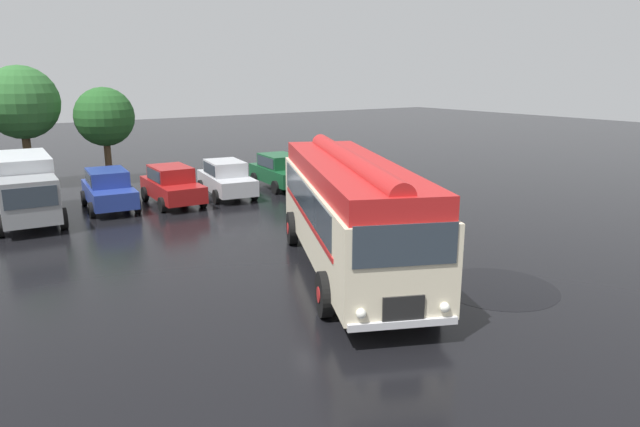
# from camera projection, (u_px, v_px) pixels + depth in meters

# --- Properties ---
(ground_plane) EXTENTS (120.00, 120.00, 0.00)m
(ground_plane) POSITION_uv_depth(u_px,v_px,m) (353.00, 282.00, 15.75)
(ground_plane) COLOR black
(vintage_bus) EXTENTS (6.39, 10.20, 3.49)m
(vintage_bus) POSITION_uv_depth(u_px,v_px,m) (350.00, 207.00, 16.29)
(vintage_bus) COLOR beige
(vintage_bus) RESTS_ON ground
(car_near_left) EXTENTS (2.28, 4.35, 1.66)m
(car_near_left) POSITION_uv_depth(u_px,v_px,m) (109.00, 189.00, 24.11)
(car_near_left) COLOR navy
(car_near_left) RESTS_ON ground
(car_mid_left) EXTENTS (2.10, 4.27, 1.66)m
(car_mid_left) POSITION_uv_depth(u_px,v_px,m) (172.00, 185.00, 25.02)
(car_mid_left) COLOR maroon
(car_mid_left) RESTS_ON ground
(car_mid_right) EXTENTS (2.41, 4.40, 1.66)m
(car_mid_right) POSITION_uv_depth(u_px,v_px,m) (226.00, 178.00, 26.54)
(car_mid_right) COLOR #B7BABF
(car_mid_right) RESTS_ON ground
(car_far_right) EXTENTS (2.25, 4.34, 1.66)m
(car_far_right) POSITION_uv_depth(u_px,v_px,m) (280.00, 171.00, 28.61)
(car_far_right) COLOR #144C28
(car_far_right) RESTS_ON ground
(box_van) EXTENTS (2.60, 5.88, 2.50)m
(box_van) POSITION_uv_depth(u_px,v_px,m) (25.00, 186.00, 22.07)
(box_van) COLOR #B2B7BC
(box_van) RESTS_ON ground
(tree_left_of_centre) EXTENTS (3.59, 3.58, 6.02)m
(tree_left_of_centre) POSITION_uv_depth(u_px,v_px,m) (25.00, 103.00, 27.93)
(tree_left_of_centre) COLOR #4C3823
(tree_left_of_centre) RESTS_ON ground
(tree_centre) EXTENTS (3.01, 3.01, 4.94)m
(tree_centre) POSITION_uv_depth(u_px,v_px,m) (105.00, 116.00, 29.31)
(tree_centre) COLOR #4C3823
(tree_centre) RESTS_ON ground
(puddle_patch) EXTENTS (3.22, 3.22, 0.01)m
(puddle_patch) POSITION_uv_depth(u_px,v_px,m) (497.00, 288.00, 15.34)
(puddle_patch) COLOR black
(puddle_patch) RESTS_ON ground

